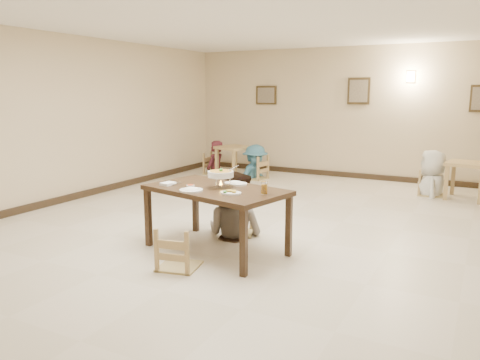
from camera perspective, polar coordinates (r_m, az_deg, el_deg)
The scene contains 28 objects.
floor at distance 6.72m, azimuth 2.33°, elevation -6.48°, with size 10.00×10.00×0.00m, color beige.
ceiling at distance 6.50m, azimuth 2.54°, elevation 19.70°, with size 10.00×10.00×0.00m, color white.
wall_back at distance 11.15m, azimuth 13.70°, elevation 7.92°, with size 10.00×10.00×0.00m, color beige.
wall_left at distance 8.92m, azimuth -21.62°, elevation 6.85°, with size 10.00×10.00×0.00m, color beige.
baseboard_back at distance 11.28m, azimuth 13.34°, elevation 0.59°, with size 8.00×0.06×0.12m, color #2E2115.
baseboard_left at distance 9.09m, azimuth -20.87°, elevation -2.23°, with size 0.06×10.00×0.12m, color #2E2115.
picture_a at distance 11.84m, azimuth 3.21°, elevation 10.28°, with size 0.55×0.04×0.45m.
picture_b at distance 11.07m, azimuth 14.27°, elevation 10.47°, with size 0.50×0.04×0.60m.
wall_sconce at distance 10.87m, azimuth 20.10°, elevation 11.74°, with size 0.16×0.05×0.22m, color #FFD88C.
main_table at distance 5.82m, azimuth -2.96°, elevation -1.74°, with size 1.90×1.32×0.81m.
chair_far at distance 6.56m, azimuth -0.31°, elevation -2.82°, with size 0.42×0.42×0.90m.
chair_near at distance 5.36m, azimuth -7.54°, elevation -5.85°, with size 0.44×0.44×0.94m.
main_diner at distance 6.40m, azimuth -0.62°, elevation 1.11°, with size 0.89×0.69×1.83m, color gray.
curry_warmer at distance 5.77m, azimuth -2.36°, elevation 0.71°, with size 0.36×0.32×0.29m.
rice_plate_far at distance 5.99m, azimuth -0.53°, elevation -0.41°, with size 0.31×0.31×0.07m.
rice_plate_near at distance 5.62m, azimuth -5.98°, elevation -1.22°, with size 0.28×0.28×0.06m.
fried_plate at distance 5.44m, azimuth -1.16°, elevation -1.52°, with size 0.25×0.25×0.06m.
chili_dish at distance 5.91m, azimuth -6.06°, elevation -0.67°, with size 0.10×0.10×0.02m.
napkin_cutlery at distance 6.03m, azimuth -8.74°, elevation -0.45°, with size 0.19×0.28×0.03m.
drink_glass at distance 5.43m, azimuth 2.97°, elevation -1.00°, with size 0.08×0.08×0.15m.
bg_table_left at distance 11.07m, azimuth -0.67°, elevation 3.43°, with size 0.91×0.91×0.72m.
bg_table_right at distance 9.65m, azimuth 25.99°, elevation 1.17°, with size 0.79×0.79×0.70m.
bg_chair_ll at distance 11.42m, azimuth -3.06°, elevation 3.17°, with size 0.46×0.46×0.98m.
bg_chair_lr at distance 10.76m, azimuth 1.86°, elevation 2.85°, with size 0.48×0.48×1.03m.
bg_chair_rl at distance 9.76m, azimuth 22.43°, elevation 1.00°, with size 0.45×0.45×0.95m.
bg_diner_a at distance 11.38m, azimuth -3.08°, elevation 4.83°, with size 0.60×0.39×1.64m, color #501D27.
bg_diner_b at distance 10.73m, azimuth 1.87°, elevation 4.33°, with size 1.02×0.59×1.59m, color teal.
bg_diner_c at distance 9.71m, azimuth 22.60°, elevation 3.39°, with size 0.86×0.56×1.77m, color silver.
Camera 1 is at (2.77, -5.79, 1.98)m, focal length 35.00 mm.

